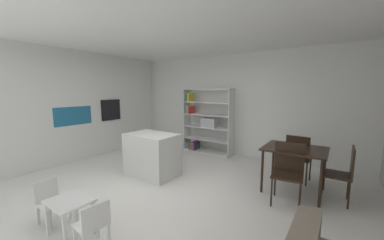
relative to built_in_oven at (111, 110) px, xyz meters
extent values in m
plane|color=silver|center=(2.76, -1.07, -1.23)|extent=(9.53, 9.53, 0.00)
cube|color=white|center=(2.76, -1.07, 1.56)|extent=(6.93, 5.99, 0.06)
cube|color=white|center=(2.76, 1.89, 0.15)|extent=(6.93, 0.06, 2.76)
cube|color=silver|center=(-0.33, -1.07, 0.15)|extent=(0.62, 5.40, 2.76)
cube|color=#1E6084|center=(-0.02, -1.06, -0.08)|extent=(0.01, 0.92, 0.45)
cube|color=black|center=(0.00, 0.00, 0.00)|extent=(0.04, 0.59, 0.58)
cylinder|color=#B7BABC|center=(-0.03, 0.00, 0.24)|extent=(0.02, 0.47, 0.02)
cube|color=silver|center=(2.20, -0.60, -0.79)|extent=(1.05, 0.70, 0.88)
cube|color=white|center=(1.57, 1.54, -0.32)|extent=(0.02, 0.38, 1.82)
cube|color=white|center=(3.02, 1.54, -0.32)|extent=(0.02, 0.38, 1.82)
cube|color=white|center=(2.29, 1.54, 0.58)|extent=(1.48, 0.38, 0.02)
cube|color=white|center=(2.29, 1.54, -1.22)|extent=(1.48, 0.38, 0.02)
cube|color=white|center=(2.29, 1.54, -0.85)|extent=(1.43, 0.38, 0.02)
cube|color=white|center=(2.29, 1.54, -0.50)|extent=(1.43, 0.38, 0.02)
cube|color=white|center=(2.29, 1.54, -0.14)|extent=(1.43, 0.38, 0.02)
cube|color=white|center=(2.29, 1.54, 0.21)|extent=(1.43, 0.38, 0.02)
cube|color=#2D6BAD|center=(1.75, 1.54, -1.11)|extent=(0.04, 0.32, 0.20)
cube|color=orange|center=(1.81, 1.54, -1.10)|extent=(0.04, 0.32, 0.22)
cube|color=#8E4793|center=(1.86, 1.54, -1.08)|extent=(0.05, 0.32, 0.26)
cube|color=#38383D|center=(1.92, 1.54, -1.10)|extent=(0.04, 0.32, 0.22)
cube|color=#2D6BAD|center=(1.63, 1.54, -0.02)|extent=(0.05, 0.32, 0.22)
cube|color=gold|center=(1.68, 1.54, -0.02)|extent=(0.04, 0.32, 0.22)
cube|color=red|center=(1.73, 1.54, -0.03)|extent=(0.04, 0.32, 0.20)
cube|color=#338E4C|center=(1.65, 1.54, 0.33)|extent=(0.03, 0.32, 0.20)
cube|color=gold|center=(1.71, 1.54, 0.35)|extent=(0.05, 0.32, 0.25)
cube|color=#B7BABC|center=(2.37, 1.54, -0.36)|extent=(0.44, 0.32, 0.26)
cube|color=white|center=(2.77, -2.58, -0.79)|extent=(0.52, 0.43, 0.03)
cube|color=white|center=(2.55, -2.75, -1.02)|extent=(0.04, 0.04, 0.43)
cube|color=white|center=(2.99, -2.75, -1.02)|extent=(0.04, 0.04, 0.43)
cube|color=white|center=(2.55, -2.41, -1.02)|extent=(0.04, 0.04, 0.43)
cube|color=white|center=(2.99, -2.41, -1.02)|extent=(0.04, 0.04, 0.43)
cube|color=white|center=(3.22, -2.58, -0.92)|extent=(0.34, 0.34, 0.02)
cube|color=white|center=(3.36, -2.60, -0.78)|extent=(0.06, 0.31, 0.27)
cube|color=white|center=(3.11, -2.44, -1.08)|extent=(0.03, 0.03, 0.30)
cube|color=white|center=(3.08, -2.70, -1.08)|extent=(0.03, 0.03, 0.30)
cube|color=white|center=(3.36, -2.47, -1.08)|extent=(0.03, 0.03, 0.30)
cube|color=silver|center=(2.32, -2.58, -0.96)|extent=(0.36, 0.36, 0.02)
cube|color=silver|center=(2.17, -2.60, -0.80)|extent=(0.07, 0.32, 0.29)
cube|color=silver|center=(2.47, -2.69, -1.10)|extent=(0.03, 0.03, 0.26)
cube|color=silver|center=(2.43, -2.43, -1.10)|extent=(0.03, 0.03, 0.26)
cube|color=silver|center=(2.20, -2.73, -1.10)|extent=(0.03, 0.03, 0.26)
cube|color=silver|center=(2.17, -2.47, -1.10)|extent=(0.03, 0.03, 0.26)
cube|color=black|center=(4.81, 0.27, -0.46)|extent=(1.01, 0.84, 0.03)
cylinder|color=black|center=(4.36, -0.09, -0.85)|extent=(0.04, 0.04, 0.76)
cylinder|color=black|center=(5.25, -0.09, -0.85)|extent=(0.04, 0.04, 0.76)
cylinder|color=black|center=(4.36, 0.63, -0.85)|extent=(0.04, 0.04, 0.76)
cylinder|color=black|center=(5.25, 0.63, -0.85)|extent=(0.04, 0.04, 0.76)
cube|color=black|center=(4.81, -0.27, -0.76)|extent=(0.50, 0.51, 0.03)
cube|color=black|center=(4.78, -0.05, -0.52)|extent=(0.45, 0.08, 0.46)
cylinder|color=black|center=(4.63, -0.49, -1.00)|extent=(0.03, 0.03, 0.46)
cylinder|color=black|center=(5.02, -0.44, -1.00)|extent=(0.03, 0.03, 0.46)
cylinder|color=black|center=(4.59, -0.09, -1.00)|extent=(0.03, 0.03, 0.46)
cylinder|color=black|center=(4.98, -0.04, -1.00)|extent=(0.03, 0.03, 0.46)
cube|color=black|center=(5.43, 0.27, -0.79)|extent=(0.43, 0.42, 0.03)
cube|color=black|center=(5.63, 0.28, -0.54)|extent=(0.04, 0.42, 0.46)
cylinder|color=black|center=(5.25, 0.45, -1.01)|extent=(0.03, 0.03, 0.43)
cylinder|color=black|center=(5.25, 0.09, -1.01)|extent=(0.03, 0.03, 0.43)
cylinder|color=black|center=(5.61, 0.45, -1.01)|extent=(0.03, 0.03, 0.43)
cylinder|color=black|center=(5.61, 0.10, -1.01)|extent=(0.03, 0.03, 0.43)
cube|color=black|center=(4.81, 0.81, -0.76)|extent=(0.45, 0.44, 0.03)
cube|color=black|center=(4.79, 0.62, -0.52)|extent=(0.42, 0.06, 0.46)
cylinder|color=black|center=(5.00, 0.97, -1.00)|extent=(0.03, 0.03, 0.46)
cylinder|color=black|center=(4.64, 1.00, -1.00)|extent=(0.03, 0.03, 0.46)
cylinder|color=black|center=(4.97, 0.63, -1.00)|extent=(0.03, 0.03, 0.46)
cylinder|color=black|center=(4.61, 0.65, -1.00)|extent=(0.03, 0.03, 0.46)
camera|label=1|loc=(5.44, -3.81, 0.56)|focal=20.53mm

